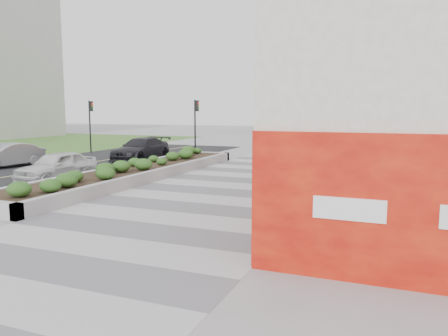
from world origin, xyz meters
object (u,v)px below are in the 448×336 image
(traffic_signal_near, at_px, (196,119))
(traffic_signal_far, at_px, (90,119))
(planter, at_px, (137,170))
(car_white, at_px, (57,166))
(car_silver, at_px, (7,155))
(skateboarder, at_px, (275,166))
(car_dark, at_px, (141,149))

(traffic_signal_near, height_order, traffic_signal_far, same)
(planter, bearing_deg, car_white, -143.22)
(planter, bearing_deg, car_silver, 176.18)
(planter, height_order, skateboarder, skateboarder)
(skateboarder, relative_size, car_silver, 0.34)
(traffic_signal_far, bearing_deg, planter, -42.46)
(planter, bearing_deg, skateboarder, 13.11)
(traffic_signal_far, relative_size, car_dark, 0.79)
(traffic_signal_far, distance_m, car_silver, 9.65)
(traffic_signal_far, xyz_separation_m, car_silver, (1.25, -9.35, -2.03))
(skateboarder, height_order, car_white, skateboarder)
(traffic_signal_far, bearing_deg, skateboarder, -25.42)
(traffic_signal_near, height_order, car_white, traffic_signal_near)
(car_white, bearing_deg, car_dark, 101.25)
(traffic_signal_far, distance_m, skateboarder, 19.71)
(planter, distance_m, car_white, 3.86)
(car_dark, bearing_deg, planter, -58.76)
(car_silver, bearing_deg, car_dark, 57.69)
(planter, relative_size, traffic_signal_near, 4.29)
(traffic_signal_near, bearing_deg, car_dark, -123.80)
(traffic_signal_near, distance_m, car_dark, 4.85)
(planter, height_order, traffic_signal_far, traffic_signal_far)
(skateboarder, bearing_deg, car_dark, 129.97)
(planter, xyz_separation_m, skateboarder, (6.79, 1.58, 0.34))
(car_white, height_order, car_silver, car_silver)
(car_white, bearing_deg, skateboarder, 25.85)
(skateboarder, bearing_deg, traffic_signal_far, 130.10)
(skateboarder, xyz_separation_m, car_white, (-9.87, -3.89, -0.04))
(skateboarder, bearing_deg, planter, 168.63)
(skateboarder, bearing_deg, car_silver, 158.77)
(traffic_signal_near, bearing_deg, traffic_signal_far, -176.89)
(car_white, distance_m, car_silver, 7.22)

